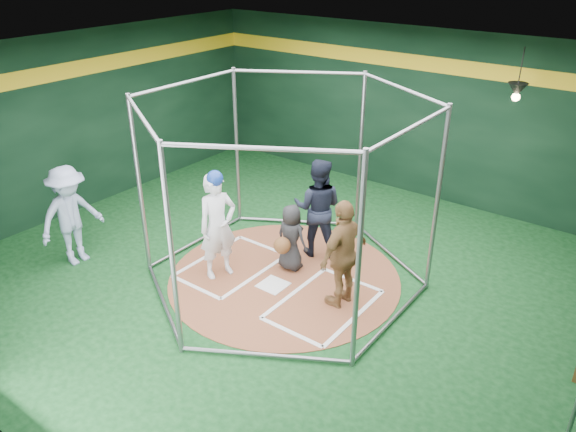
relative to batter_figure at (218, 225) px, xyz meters
The scene contains 12 objects.
room_shell 1.36m from the batter_figure, 31.14° to the left, with size 10.10×9.10×3.53m.
clay_disc 1.41m from the batter_figure, 30.78° to the left, with size 3.80×3.80×0.01m, color brown.
home_plate 1.32m from the batter_figure, 15.09° to the left, with size 0.43×0.43×0.01m, color white.
batter_box_left 0.96m from the batter_figure, 95.76° to the left, with size 1.17×1.77×0.01m.
batter_box_right 2.10m from the batter_figure, ahead, with size 1.17×1.77×0.01m.
batting_cage 1.21m from the batter_figure, 30.78° to the left, with size 4.05×4.67×3.00m.
pendant_lamp_near 5.50m from the batter_figure, 53.05° to the left, with size 0.34×0.34×0.90m.
batter_figure is the anchor object (origin of this frame).
visitor_leopard 2.11m from the batter_figure, 14.28° to the left, with size 1.00×0.42×1.71m, color tan.
catcher_figure 1.23m from the batter_figure, 45.64° to the left, with size 0.57×0.58×1.16m.
umpire 1.79m from the batter_figure, 60.55° to the left, with size 0.85×0.66×1.76m, color black.
bystander_blue 2.55m from the batter_figure, 152.86° to the right, with size 1.13×0.65×1.75m, color #9CABCF.
Camera 1 is at (4.77, -6.24, 5.02)m, focal length 35.00 mm.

